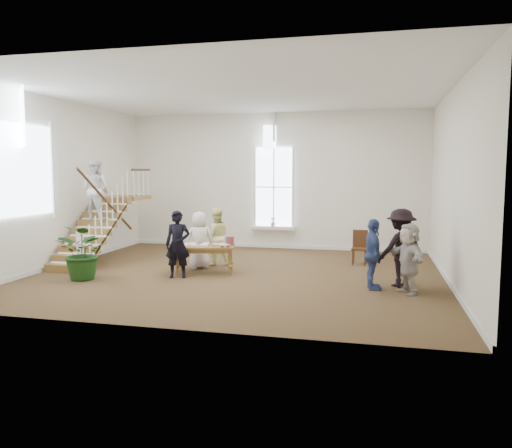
% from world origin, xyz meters
% --- Properties ---
extents(ground, '(10.00, 10.00, 0.00)m').
position_xyz_m(ground, '(0.00, 0.00, 0.00)').
color(ground, '#48331C').
rests_on(ground, ground).
extents(room_shell, '(10.49, 10.00, 10.00)m').
position_xyz_m(room_shell, '(-0.00, 4.39, 0.40)').
color(room_shell, white).
rests_on(room_shell, ground).
extents(staircase, '(1.10, 4.10, 2.92)m').
position_xyz_m(staircase, '(-4.34, 0.75, 1.62)').
color(staircase, brown).
rests_on(staircase, ground).
extents(library_table, '(1.63, 1.07, 0.77)m').
position_xyz_m(library_table, '(-0.86, -0.10, 0.63)').
color(library_table, brown).
rests_on(library_table, ground).
extents(police_officer, '(0.67, 0.52, 1.63)m').
position_xyz_m(police_officer, '(-1.32, -0.74, 0.82)').
color(police_officer, black).
rests_on(police_officer, ground).
extents(elderly_woman, '(0.88, 0.78, 1.51)m').
position_xyz_m(elderly_woman, '(-1.22, 0.51, 0.76)').
color(elderly_woman, silver).
rests_on(elderly_woman, ground).
extents(person_yellow, '(0.96, 0.88, 1.58)m').
position_xyz_m(person_yellow, '(-0.92, 1.01, 0.79)').
color(person_yellow, '#F9F79B').
rests_on(person_yellow, ground).
extents(woman_cluster_a, '(0.52, 0.96, 1.55)m').
position_xyz_m(woman_cluster_a, '(3.27, -0.91, 0.77)').
color(woman_cluster_a, '#364983').
rests_on(woman_cluster_a, ground).
extents(woman_cluster_b, '(1.30, 1.18, 1.75)m').
position_xyz_m(woman_cluster_b, '(3.87, -0.46, 0.87)').
color(woman_cluster_b, black).
rests_on(woman_cluster_b, ground).
extents(woman_cluster_c, '(1.01, 1.45, 1.50)m').
position_xyz_m(woman_cluster_c, '(4.00, -1.11, 0.75)').
color(woman_cluster_c, '#BCB4AA').
rests_on(woman_cluster_c, ground).
extents(floor_plant, '(1.39, 1.27, 1.32)m').
position_xyz_m(floor_plant, '(-3.40, -1.46, 0.66)').
color(floor_plant, '#183D13').
rests_on(floor_plant, ground).
extents(side_chair, '(0.44, 0.44, 0.95)m').
position_xyz_m(side_chair, '(2.91, 2.04, 0.53)').
color(side_chair, '#321A0D').
rests_on(side_chair, ground).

